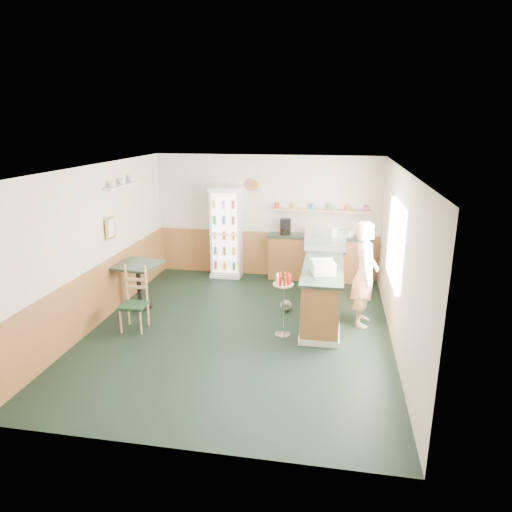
% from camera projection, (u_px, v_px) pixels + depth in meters
% --- Properties ---
extents(ground, '(6.00, 6.00, 0.00)m').
position_uv_depth(ground, '(239.00, 329.00, 7.73)').
color(ground, black).
rests_on(ground, ground).
extents(room_envelope, '(5.04, 6.02, 2.72)m').
position_uv_depth(room_envelope, '(234.00, 231.00, 8.03)').
color(room_envelope, beige).
rests_on(room_envelope, ground).
extents(service_counter, '(0.68, 3.01, 1.01)m').
position_uv_depth(service_counter, '(323.00, 287.00, 8.39)').
color(service_counter, '#996631').
rests_on(service_counter, ground).
extents(back_counter, '(2.24, 0.42, 1.69)m').
position_uv_depth(back_counter, '(318.00, 256.00, 10.02)').
color(back_counter, '#996631').
rests_on(back_counter, ground).
extents(drinks_fridge, '(0.67, 0.55, 2.02)m').
position_uv_depth(drinks_fridge, '(227.00, 232.00, 10.18)').
color(drinks_fridge, white).
rests_on(drinks_fridge, ground).
extents(display_case, '(0.79, 0.41, 0.45)m').
position_uv_depth(display_case, '(325.00, 240.00, 8.63)').
color(display_case, silver).
rests_on(display_case, service_counter).
extents(cash_register, '(0.44, 0.45, 0.21)m').
position_uv_depth(cash_register, '(323.00, 267.00, 7.40)').
color(cash_register, beige).
rests_on(cash_register, service_counter).
extents(shopkeeper, '(0.48, 0.64, 1.82)m').
position_uv_depth(shopkeeper, '(365.00, 274.00, 7.69)').
color(shopkeeper, tan).
rests_on(shopkeeper, ground).
extents(condiment_stand, '(0.34, 0.34, 1.05)m').
position_uv_depth(condiment_stand, '(283.00, 295.00, 7.32)').
color(condiment_stand, silver).
rests_on(condiment_stand, ground).
extents(newspaper_rack, '(0.09, 0.40, 0.48)m').
position_uv_depth(newspaper_rack, '(304.00, 281.00, 8.70)').
color(newspaper_rack, black).
rests_on(newspaper_rack, ground).
extents(cafe_table, '(0.88, 0.88, 0.86)m').
position_uv_depth(cafe_table, '(138.00, 277.00, 8.49)').
color(cafe_table, black).
rests_on(cafe_table, ground).
extents(cafe_chair, '(0.42, 0.42, 1.09)m').
position_uv_depth(cafe_chair, '(135.00, 296.00, 7.66)').
color(cafe_chair, black).
rests_on(cafe_chair, ground).
extents(dog_doorstop, '(0.21, 0.27, 0.25)m').
position_uv_depth(dog_doorstop, '(286.00, 305.00, 8.44)').
color(dog_doorstop, gray).
rests_on(dog_doorstop, ground).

